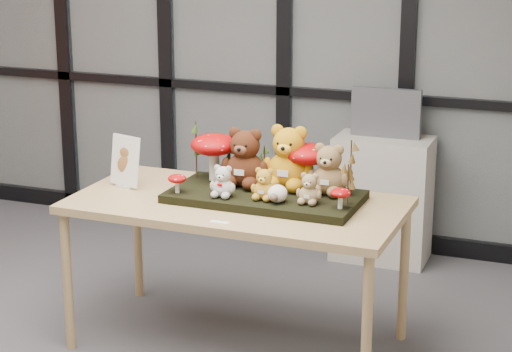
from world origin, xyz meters
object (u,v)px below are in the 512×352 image
at_px(mushroom_back_left, 214,155).
at_px(cabinet, 382,199).
at_px(bear_pooh_yellow, 289,153).
at_px(bear_beige_small, 309,187).
at_px(monitor, 386,113).
at_px(mushroom_back_right, 308,164).
at_px(mushroom_front_right, 340,197).
at_px(bear_white_bow, 223,179).
at_px(plush_cream_hedgehog, 278,193).
at_px(bear_brown_medium, 245,154).
at_px(display_table, 237,213).
at_px(diorama_tray, 265,197).
at_px(sign_holder, 125,164).
at_px(bear_small_yellow, 264,182).
at_px(mushroom_front_left, 177,183).
at_px(bear_tan_back, 329,166).

height_order(mushroom_back_left, cabinet, mushroom_back_left).
relative_size(bear_pooh_yellow, bear_beige_small, 2.13).
bearing_deg(monitor, bear_beige_small, -90.56).
bearing_deg(mushroom_back_right, mushroom_back_left, -177.02).
bearing_deg(mushroom_front_right, bear_white_bow, -177.96).
bearing_deg(plush_cream_hedgehog, bear_brown_medium, 140.55).
relative_size(bear_pooh_yellow, mushroom_back_right, 1.39).
relative_size(display_table, plush_cream_hedgehog, 17.40).
xyz_separation_m(bear_brown_medium, mushroom_back_left, (-0.20, 0.04, -0.03)).
relative_size(diorama_tray, sign_holder, 3.48).
relative_size(bear_brown_medium, mushroom_back_left, 1.23).
xyz_separation_m(bear_beige_small, monitor, (0.02, 1.57, 0.06)).
height_order(bear_small_yellow, bear_beige_small, bear_small_yellow).
bearing_deg(bear_small_yellow, bear_white_bow, -170.62).
distance_m(bear_brown_medium, mushroom_front_left, 0.39).
bearing_deg(bear_pooh_yellow, monitor, 82.28).
distance_m(bear_tan_back, bear_beige_small, 0.21).
bearing_deg(bear_tan_back, bear_white_bow, -152.78).
bearing_deg(bear_pooh_yellow, mushroom_back_left, -178.47).
xyz_separation_m(bear_beige_small, mushroom_back_right, (-0.09, 0.25, 0.05)).
bearing_deg(mushroom_front_right, plush_cream_hedgehog, -177.29).
bearing_deg(plush_cream_hedgehog, cabinet, 84.73).
bearing_deg(bear_small_yellow, bear_tan_back, 38.15).
xyz_separation_m(diorama_tray, plush_cream_hedgehog, (0.12, -0.13, 0.07)).
distance_m(plush_cream_hedgehog, mushroom_back_right, 0.31).
height_order(diorama_tray, plush_cream_hedgehog, plush_cream_hedgehog).
bearing_deg(mushroom_front_right, sign_holder, 176.24).
height_order(bear_brown_medium, mushroom_back_left, bear_brown_medium).
bearing_deg(mushroom_back_right, bear_small_yellow, -119.13).
bearing_deg(bear_beige_small, sign_holder, 177.80).
height_order(display_table, bear_small_yellow, bear_small_yellow).
relative_size(display_table, bear_white_bow, 9.50).
distance_m(diorama_tray, mushroom_front_left, 0.46).
bearing_deg(cabinet, bear_small_yellow, -99.01).
bearing_deg(display_table, bear_white_bow, -121.37).
bearing_deg(plush_cream_hedgehog, display_table, 165.56).
height_order(display_table, monitor, monitor).
height_order(bear_pooh_yellow, plush_cream_hedgehog, bear_pooh_yellow).
bearing_deg(diorama_tray, display_table, -153.43).
bearing_deg(mushroom_back_right, plush_cream_hedgehog, -102.93).
xyz_separation_m(bear_white_bow, monitor, (0.46, 1.62, 0.06)).
xyz_separation_m(mushroom_front_right, sign_holder, (-1.23, 0.08, 0.03)).
xyz_separation_m(bear_white_bow, sign_holder, (-0.62, 0.10, -0.00)).
distance_m(bear_small_yellow, cabinet, 1.67).
bearing_deg(bear_small_yellow, cabinet, 81.77).
bearing_deg(mushroom_front_left, mushroom_front_right, 3.00).
bearing_deg(sign_holder, monitor, 70.98).
xyz_separation_m(plush_cream_hedgehog, mushroom_back_right, (0.07, 0.29, 0.08)).
bearing_deg(bear_beige_small, bear_tan_back, 78.78).
distance_m(bear_tan_back, sign_holder, 1.11).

